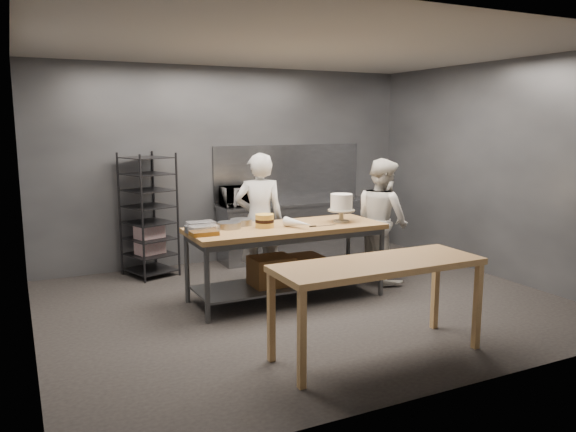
% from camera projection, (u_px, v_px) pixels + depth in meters
% --- Properties ---
extents(ground, '(6.00, 6.00, 0.00)m').
position_uv_depth(ground, '(305.00, 303.00, 6.79)').
color(ground, black).
rests_on(ground, ground).
extents(back_wall, '(6.00, 0.04, 3.00)m').
position_uv_depth(back_wall, '(231.00, 165.00, 8.76)').
color(back_wall, '#4C4F54').
rests_on(back_wall, ground).
extents(work_table, '(2.40, 0.90, 0.92)m').
position_uv_depth(work_table, '(286.00, 254.00, 6.87)').
color(work_table, olive).
rests_on(work_table, ground).
extents(near_counter, '(2.00, 0.70, 0.90)m').
position_uv_depth(near_counter, '(378.00, 271.00, 5.17)').
color(near_counter, '#A37243').
rests_on(near_counter, ground).
extents(back_counter, '(2.60, 0.60, 0.90)m').
position_uv_depth(back_counter, '(297.00, 229.00, 9.08)').
color(back_counter, slate).
rests_on(back_counter, ground).
extents(splashback_panel, '(2.60, 0.02, 0.90)m').
position_uv_depth(splashback_panel, '(289.00, 172.00, 9.20)').
color(splashback_panel, slate).
rests_on(splashback_panel, back_counter).
extents(speed_rack, '(0.78, 0.81, 1.75)m').
position_uv_depth(speed_rack, '(149.00, 216.00, 7.91)').
color(speed_rack, black).
rests_on(speed_rack, ground).
extents(chef_behind, '(0.74, 0.59, 1.77)m').
position_uv_depth(chef_behind, '(259.00, 220.00, 7.44)').
color(chef_behind, silver).
rests_on(chef_behind, ground).
extents(chef_right, '(0.66, 0.83, 1.69)m').
position_uv_depth(chef_right, '(382.00, 220.00, 7.65)').
color(chef_right, white).
rests_on(chef_right, ground).
extents(microwave, '(0.54, 0.37, 0.30)m').
position_uv_depth(microwave, '(240.00, 196.00, 8.56)').
color(microwave, black).
rests_on(microwave, back_counter).
extents(frosted_cake_stand, '(0.34, 0.34, 0.36)m').
position_uv_depth(frosted_cake_stand, '(341.00, 204.00, 7.05)').
color(frosted_cake_stand, '#A59D84').
rests_on(frosted_cake_stand, work_table).
extents(layer_cake, '(0.22, 0.22, 0.16)m').
position_uv_depth(layer_cake, '(265.00, 221.00, 6.71)').
color(layer_cake, gold).
rests_on(layer_cake, work_table).
extents(cake_pans, '(0.90, 0.46, 0.07)m').
position_uv_depth(cake_pans, '(216.00, 226.00, 6.61)').
color(cake_pans, gray).
rests_on(cake_pans, work_table).
extents(piping_bag, '(0.27, 0.39, 0.12)m').
position_uv_depth(piping_bag, '(298.00, 223.00, 6.66)').
color(piping_bag, white).
rests_on(piping_bag, work_table).
extents(offset_spatula, '(0.36, 0.02, 0.02)m').
position_uv_depth(offset_spatula, '(319.00, 226.00, 6.78)').
color(offset_spatula, slate).
rests_on(offset_spatula, work_table).
extents(pastry_clamshells, '(0.36, 0.46, 0.11)m').
position_uv_depth(pastry_clamshells, '(202.00, 228.00, 6.36)').
color(pastry_clamshells, '#8B5B1B').
rests_on(pastry_clamshells, work_table).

